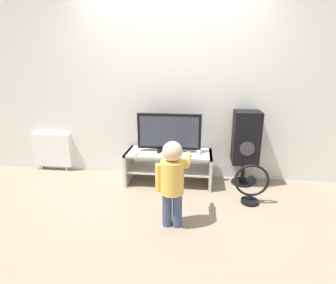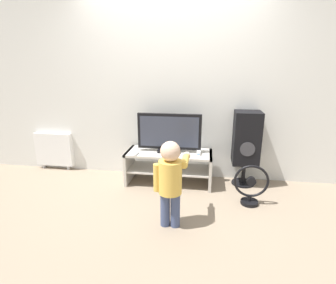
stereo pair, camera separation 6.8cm
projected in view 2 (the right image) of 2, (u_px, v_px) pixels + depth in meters
name	position (u px, v px, depth m)	size (l,w,h in m)	color
ground_plane	(166.00, 190.00, 3.40)	(16.00, 16.00, 0.00)	gray
wall_back	(172.00, 85.00, 3.56)	(10.00, 0.06, 2.60)	silver
tv_stand	(169.00, 162.00, 3.54)	(1.14, 0.47, 0.44)	beige
television	(169.00, 133.00, 3.45)	(0.84, 0.20, 0.51)	black
game_console	(199.00, 152.00, 3.43)	(0.05, 0.19, 0.04)	white
remote_primary	(136.00, 154.00, 3.39)	(0.04, 0.13, 0.03)	white
remote_secondary	(162.00, 154.00, 3.40)	(0.04, 0.13, 0.03)	white
child	(171.00, 177.00, 2.51)	(0.34, 0.49, 0.88)	#3F4C72
speaker_tower	(246.00, 139.00, 3.41)	(0.33, 0.32, 1.00)	black
floor_fan	(251.00, 187.00, 3.00)	(0.39, 0.20, 0.48)	black
radiator	(54.00, 149.00, 4.02)	(0.59, 0.08, 0.57)	white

